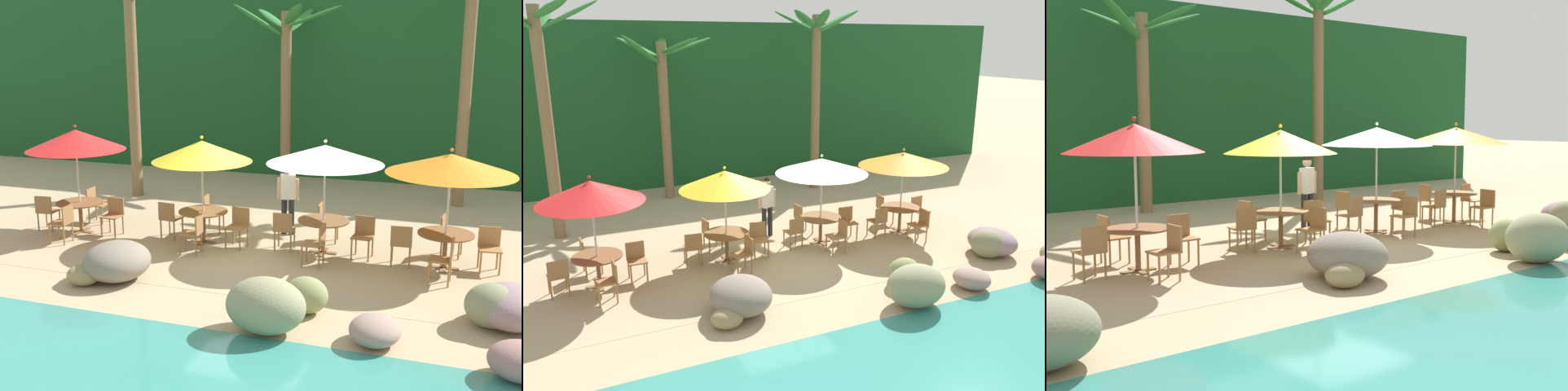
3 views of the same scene
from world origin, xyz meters
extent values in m
plane|color=tan|center=(0.00, 0.00, 0.00)|extent=(120.00, 120.00, 0.00)
cube|color=tan|center=(0.00, 0.00, 0.00)|extent=(18.00, 5.20, 0.01)
cube|color=#194C23|center=(0.00, 9.00, 3.00)|extent=(28.00, 2.40, 6.00)
ellipsoid|color=gray|center=(5.10, -2.31, 0.33)|extent=(1.13, 1.32, 0.67)
ellipsoid|color=#868E5A|center=(1.90, -2.88, 0.31)|extent=(0.75, 0.64, 0.62)
ellipsoid|color=gray|center=(1.50, -3.79, 0.44)|extent=(1.28, 1.03, 0.88)
ellipsoid|color=gray|center=(3.17, -3.64, 0.22)|extent=(0.78, 0.87, 0.43)
ellipsoid|color=#938358|center=(-2.35, -3.01, 0.19)|extent=(0.64, 0.56, 0.38)
ellipsoid|color=gray|center=(4.82, -2.44, 0.35)|extent=(0.85, 0.83, 0.71)
ellipsoid|color=gray|center=(-1.90, -2.55, 0.37)|extent=(1.26, 1.37, 0.73)
cylinder|color=silver|center=(-4.37, -0.11, 1.16)|extent=(0.04, 0.04, 2.32)
cone|color=red|center=(-4.37, -0.11, 2.22)|extent=(2.28, 2.28, 0.47)
sphere|color=red|center=(-4.37, -0.11, 2.53)|extent=(0.07, 0.07, 0.07)
cube|color=brown|center=(-4.37, -0.11, 0.01)|extent=(0.60, 0.12, 0.03)
cube|color=brown|center=(-4.37, -0.11, 0.01)|extent=(0.12, 0.60, 0.03)
cylinder|color=brown|center=(-4.37, -0.11, 0.37)|extent=(0.09, 0.09, 0.71)
cylinder|color=brown|center=(-4.37, -0.11, 0.72)|extent=(1.10, 1.10, 0.03)
cylinder|color=#9E7042|center=(-3.35, -0.30, 0.23)|extent=(0.04, 0.04, 0.45)
cylinder|color=#9E7042|center=(-3.70, -0.30, 0.23)|extent=(0.04, 0.04, 0.45)
cylinder|color=#9E7042|center=(-3.35, 0.06, 0.23)|extent=(0.04, 0.04, 0.45)
cylinder|color=#9E7042|center=(-3.70, 0.06, 0.23)|extent=(0.04, 0.04, 0.45)
cube|color=#9E7042|center=(-3.52, -0.12, 0.47)|extent=(0.42, 0.42, 0.03)
cube|color=#9E7042|center=(-3.52, 0.08, 0.66)|extent=(0.42, 0.04, 0.42)
cylinder|color=#9E7042|center=(-4.26, 0.92, 0.23)|extent=(0.04, 0.04, 0.45)
cylinder|color=#9E7042|center=(-4.24, 0.57, 0.23)|extent=(0.04, 0.04, 0.45)
cylinder|color=#9E7042|center=(-4.62, 0.90, 0.23)|extent=(0.04, 0.04, 0.45)
cylinder|color=#9E7042|center=(-4.60, 0.54, 0.23)|extent=(0.04, 0.04, 0.45)
cube|color=#9E7042|center=(-4.43, 0.73, 0.47)|extent=(0.45, 0.45, 0.03)
cube|color=#9E7042|center=(-4.63, 0.72, 0.66)|extent=(0.06, 0.42, 0.42)
cylinder|color=#9E7042|center=(-5.42, -0.04, 0.23)|extent=(0.04, 0.04, 0.45)
cylinder|color=#9E7042|center=(-5.06, 0.00, 0.23)|extent=(0.04, 0.04, 0.45)
cylinder|color=#9E7042|center=(-5.38, -0.39, 0.23)|extent=(0.04, 0.04, 0.45)
cylinder|color=#9E7042|center=(-5.02, -0.36, 0.23)|extent=(0.04, 0.04, 0.45)
cube|color=#9E7042|center=(-5.22, -0.20, 0.47)|extent=(0.46, 0.46, 0.03)
cube|color=#9E7042|center=(-5.20, -0.40, 0.66)|extent=(0.42, 0.08, 0.42)
cylinder|color=#9E7042|center=(-4.49, -1.15, 0.23)|extent=(0.04, 0.04, 0.45)
cylinder|color=#9E7042|center=(-4.51, -0.80, 0.23)|extent=(0.04, 0.04, 0.45)
cylinder|color=#9E7042|center=(-4.13, -1.13, 0.23)|extent=(0.04, 0.04, 0.45)
cylinder|color=#9E7042|center=(-4.15, -0.77, 0.23)|extent=(0.04, 0.04, 0.45)
cube|color=#9E7042|center=(-4.32, -0.96, 0.47)|extent=(0.45, 0.45, 0.03)
cube|color=#9E7042|center=(-4.12, -0.95, 0.66)|extent=(0.06, 0.42, 0.42)
cylinder|color=silver|center=(-1.29, 0.10, 1.10)|extent=(0.04, 0.04, 2.19)
cone|color=yellow|center=(-1.29, 0.10, 2.09)|extent=(2.22, 2.22, 0.45)
sphere|color=yellow|center=(-1.29, 0.10, 2.40)|extent=(0.07, 0.07, 0.07)
cube|color=brown|center=(-1.29, 0.10, 0.01)|extent=(0.60, 0.12, 0.03)
cube|color=brown|center=(-1.29, 0.10, 0.01)|extent=(0.12, 0.60, 0.03)
cylinder|color=brown|center=(-1.29, 0.10, 0.37)|extent=(0.09, 0.09, 0.71)
cylinder|color=brown|center=(-1.29, 0.10, 0.72)|extent=(1.10, 1.10, 0.03)
cylinder|color=#9E7042|center=(-0.30, -0.21, 0.23)|extent=(0.04, 0.04, 0.45)
cylinder|color=#9E7042|center=(-0.65, -0.17, 0.23)|extent=(0.04, 0.04, 0.45)
cylinder|color=#9E7042|center=(-0.25, 0.14, 0.23)|extent=(0.04, 0.04, 0.45)
cylinder|color=#9E7042|center=(-0.60, 0.19, 0.23)|extent=(0.04, 0.04, 0.45)
cube|color=#9E7042|center=(-0.45, -0.01, 0.47)|extent=(0.47, 0.47, 0.03)
cube|color=#9E7042|center=(-0.42, 0.18, 0.66)|extent=(0.42, 0.09, 0.42)
cylinder|color=#9E7042|center=(-1.23, 1.14, 0.23)|extent=(0.04, 0.04, 0.45)
cylinder|color=#9E7042|center=(-1.19, 0.79, 0.23)|extent=(0.04, 0.04, 0.45)
cylinder|color=#9E7042|center=(-1.59, 1.10, 0.23)|extent=(0.04, 0.04, 0.45)
cylinder|color=#9E7042|center=(-1.55, 0.75, 0.23)|extent=(0.04, 0.04, 0.45)
cube|color=#9E7042|center=(-1.39, 0.95, 0.47)|extent=(0.47, 0.47, 0.03)
cube|color=#9E7042|center=(-1.59, 0.92, 0.66)|extent=(0.08, 0.42, 0.42)
cylinder|color=#9E7042|center=(-2.29, 0.39, 0.23)|extent=(0.04, 0.04, 0.45)
cylinder|color=#9E7042|center=(-1.94, 0.35, 0.23)|extent=(0.04, 0.04, 0.45)
cylinder|color=#9E7042|center=(-2.33, 0.04, 0.23)|extent=(0.04, 0.04, 0.45)
cylinder|color=#9E7042|center=(-1.98, 0.00, 0.23)|extent=(0.04, 0.04, 0.45)
cube|color=#9E7042|center=(-2.14, 0.20, 0.47)|extent=(0.46, 0.46, 0.03)
cube|color=#9E7042|center=(-2.16, 0.00, 0.66)|extent=(0.42, 0.08, 0.42)
cylinder|color=#9E7042|center=(-1.38, -0.94, 0.23)|extent=(0.04, 0.04, 0.45)
cylinder|color=#9E7042|center=(-1.41, -0.58, 0.23)|extent=(0.04, 0.04, 0.45)
cylinder|color=#9E7042|center=(-1.02, -0.91, 0.23)|extent=(0.04, 0.04, 0.45)
cylinder|color=#9E7042|center=(-1.05, -0.55, 0.23)|extent=(0.04, 0.04, 0.45)
cube|color=#9E7042|center=(-1.22, -0.75, 0.47)|extent=(0.46, 0.46, 0.03)
cube|color=#9E7042|center=(-1.02, -0.73, 0.66)|extent=(0.07, 0.42, 0.42)
cylinder|color=silver|center=(1.44, 0.24, 1.12)|extent=(0.04, 0.04, 2.25)
cone|color=white|center=(1.44, 0.24, 2.15)|extent=(2.45, 2.45, 0.40)
sphere|color=white|center=(1.44, 0.24, 2.43)|extent=(0.07, 0.07, 0.07)
cube|color=brown|center=(1.44, 0.24, 0.01)|extent=(0.60, 0.12, 0.03)
cube|color=brown|center=(1.44, 0.24, 0.01)|extent=(0.12, 0.60, 0.03)
cylinder|color=brown|center=(1.44, 0.24, 0.37)|extent=(0.09, 0.09, 0.71)
cylinder|color=brown|center=(1.44, 0.24, 0.72)|extent=(1.10, 1.10, 0.03)
cylinder|color=#9E7042|center=(2.45, -0.01, 0.23)|extent=(0.04, 0.04, 0.45)
cylinder|color=#9E7042|center=(2.10, 0.01, 0.23)|extent=(0.04, 0.04, 0.45)
cylinder|color=#9E7042|center=(2.48, 0.34, 0.23)|extent=(0.04, 0.04, 0.45)
cylinder|color=#9E7042|center=(2.12, 0.37, 0.23)|extent=(0.04, 0.04, 0.45)
cube|color=#9E7042|center=(2.29, 0.18, 0.47)|extent=(0.45, 0.45, 0.03)
cube|color=#9E7042|center=(2.30, 0.38, 0.66)|extent=(0.42, 0.07, 0.42)
cylinder|color=#9E7042|center=(1.52, 1.28, 0.23)|extent=(0.04, 0.04, 0.45)
cylinder|color=#9E7042|center=(1.56, 0.92, 0.23)|extent=(0.04, 0.04, 0.45)
cylinder|color=#9E7042|center=(1.17, 1.25, 0.23)|extent=(0.04, 0.04, 0.45)
cylinder|color=#9E7042|center=(1.20, 0.89, 0.23)|extent=(0.04, 0.04, 0.45)
cube|color=#9E7042|center=(1.36, 1.09, 0.47)|extent=(0.46, 0.46, 0.03)
cube|color=#9E7042|center=(1.16, 1.07, 0.66)|extent=(0.07, 0.42, 0.42)
cylinder|color=#9E7042|center=(0.40, 0.36, 0.23)|extent=(0.04, 0.04, 0.45)
cylinder|color=#9E7042|center=(0.76, 0.38, 0.23)|extent=(0.04, 0.04, 0.45)
cylinder|color=#9E7042|center=(0.42, 0.01, 0.23)|extent=(0.04, 0.04, 0.45)
cylinder|color=#9E7042|center=(0.78, 0.03, 0.23)|extent=(0.04, 0.04, 0.45)
cube|color=#9E7042|center=(0.59, 0.19, 0.47)|extent=(0.44, 0.44, 0.03)
cube|color=#9E7042|center=(0.60, 0.00, 0.66)|extent=(0.42, 0.06, 0.42)
cylinder|color=#9E7042|center=(1.25, -0.79, 0.23)|extent=(0.04, 0.04, 0.45)
cylinder|color=#9E7042|center=(1.25, -0.43, 0.23)|extent=(0.04, 0.04, 0.45)
cylinder|color=#9E7042|center=(1.60, -0.79, 0.23)|extent=(0.04, 0.04, 0.45)
cylinder|color=#9E7042|center=(1.61, -0.44, 0.23)|extent=(0.04, 0.04, 0.45)
cube|color=#9E7042|center=(1.43, -0.61, 0.47)|extent=(0.43, 0.43, 0.03)
cube|color=#9E7042|center=(1.63, -0.61, 0.66)|extent=(0.04, 0.42, 0.42)
cylinder|color=silver|center=(3.95, 0.08, 1.12)|extent=(0.04, 0.04, 2.23)
cone|color=orange|center=(3.95, 0.08, 2.13)|extent=(2.50, 2.50, 0.39)
sphere|color=orange|center=(3.95, 0.08, 2.41)|extent=(0.07, 0.07, 0.07)
cube|color=brown|center=(3.95, 0.08, 0.01)|extent=(0.60, 0.12, 0.03)
cube|color=brown|center=(3.95, 0.08, 0.01)|extent=(0.12, 0.60, 0.03)
cylinder|color=brown|center=(3.95, 0.08, 0.37)|extent=(0.09, 0.09, 0.71)
cylinder|color=brown|center=(3.95, 0.08, 0.72)|extent=(1.10, 1.10, 0.03)
cylinder|color=#9E7042|center=(4.99, 0.03, 0.23)|extent=(0.04, 0.04, 0.45)
cylinder|color=#9E7042|center=(4.64, -0.01, 0.23)|extent=(0.04, 0.04, 0.45)
cylinder|color=#9E7042|center=(4.95, 0.39, 0.23)|extent=(0.04, 0.04, 0.45)
cylinder|color=#9E7042|center=(4.59, 0.34, 0.23)|extent=(0.04, 0.04, 0.45)
cube|color=#9E7042|center=(4.79, 0.19, 0.47)|extent=(0.47, 0.47, 0.03)
cube|color=#9E7042|center=(4.77, 0.39, 0.66)|extent=(0.42, 0.09, 0.42)
cylinder|color=#9E7042|center=(4.24, 1.08, 0.23)|extent=(0.04, 0.04, 0.45)
cylinder|color=#9E7042|center=(4.20, 0.73, 0.23)|extent=(0.04, 0.04, 0.45)
cylinder|color=#9E7042|center=(3.89, 1.12, 0.23)|extent=(0.04, 0.04, 0.45)
cylinder|color=#9E7042|center=(3.85, 0.77, 0.23)|extent=(0.04, 0.04, 0.45)
cube|color=#9E7042|center=(4.05, 0.93, 0.47)|extent=(0.46, 0.46, 0.03)
cube|color=#9E7042|center=(3.85, 0.95, 0.66)|extent=(0.08, 0.42, 0.42)
cylinder|color=#9E7042|center=(2.91, 0.18, 0.23)|extent=(0.04, 0.04, 0.45)
cylinder|color=#9E7042|center=(3.27, 0.20, 0.23)|extent=(0.04, 0.04, 0.45)
cylinder|color=#9E7042|center=(2.94, -0.18, 0.23)|extent=(0.04, 0.04, 0.45)
cylinder|color=#9E7042|center=(3.30, -0.15, 0.23)|extent=(0.04, 0.04, 0.45)
cube|color=#9E7042|center=(3.10, 0.01, 0.47)|extent=(0.45, 0.45, 0.03)
cube|color=#9E7042|center=(3.12, -0.19, 0.66)|extent=(0.42, 0.07, 0.42)
cylinder|color=#9E7042|center=(3.73, -0.94, 0.23)|extent=(0.04, 0.04, 0.45)
cylinder|color=#9E7042|center=(3.75, -0.58, 0.23)|extent=(0.04, 0.04, 0.45)
cylinder|color=#9E7042|center=(4.09, -0.95, 0.23)|extent=(0.04, 0.04, 0.45)
cylinder|color=#9E7042|center=(4.10, -0.60, 0.23)|extent=(0.04, 0.04, 0.45)
cube|color=#9E7042|center=(3.92, -0.77, 0.47)|extent=(0.44, 0.44, 0.03)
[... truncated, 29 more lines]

